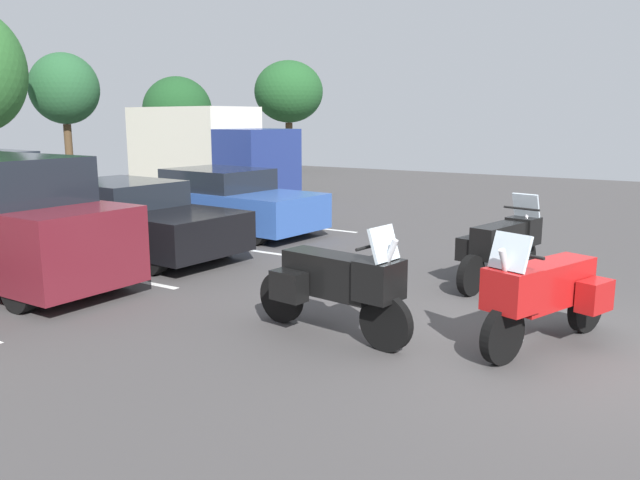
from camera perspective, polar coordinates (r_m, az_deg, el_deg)
ground at (r=7.89m, az=20.63°, el=-9.50°), size 44.00×44.00×0.10m
motorcycle_touring at (r=7.62m, az=19.65°, el=-4.45°), size 2.24×1.19×1.43m
motorcycle_second at (r=10.39m, az=16.26°, el=-0.34°), size 2.27×1.00×1.40m
motorcycle_third at (r=7.55m, az=1.50°, el=-3.89°), size 0.98×2.29×1.44m
car_maroon at (r=11.18m, az=-27.01°, el=1.47°), size 1.85×4.84×2.04m
car_black at (r=12.76m, az=-16.98°, el=1.86°), size 2.24×4.88×1.42m
car_blue at (r=14.80m, az=-8.25°, el=3.47°), size 2.24×4.48×1.45m
box_truck at (r=21.42m, az=-10.22°, el=7.99°), size 2.92×6.30×2.97m
tree_center at (r=26.66m, az=-22.14°, el=12.53°), size 2.60×2.60×5.07m
tree_left at (r=29.82m, az=-12.78°, el=11.38°), size 3.09×3.09×4.46m
tree_rear at (r=32.00m, az=-2.86°, el=13.23°), size 3.39×3.39×5.40m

